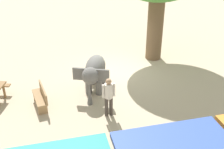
# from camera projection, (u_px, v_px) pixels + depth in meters

# --- Properties ---
(ground_plane) EXTENTS (60.00, 60.00, 0.00)m
(ground_plane) POSITION_uv_depth(u_px,v_px,m) (117.00, 72.00, 14.13)
(ground_plane) COLOR #BAA88C
(elephant) EXTENTS (1.77, 2.24, 1.56)m
(elephant) POSITION_uv_depth(u_px,v_px,m) (94.00, 71.00, 12.03)
(elephant) COLOR slate
(elephant) RESTS_ON ground_plane
(person_handler) EXTENTS (0.51, 0.32, 1.62)m
(person_handler) POSITION_uv_depth(u_px,v_px,m) (109.00, 94.00, 10.45)
(person_handler) COLOR #3F3833
(person_handler) RESTS_ON ground_plane
(wooden_bench) EXTENTS (0.63, 1.45, 0.88)m
(wooden_bench) POSITION_uv_depth(u_px,v_px,m) (41.00, 97.00, 11.20)
(wooden_bench) COLOR #9E7A51
(wooden_bench) RESTS_ON ground_plane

